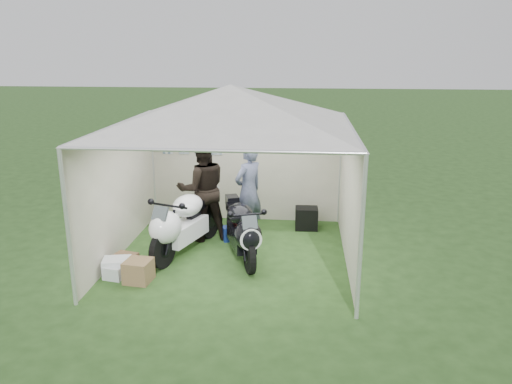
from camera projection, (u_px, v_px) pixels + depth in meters
ground at (232, 255)px, 8.94m from camera, size 80.00×80.00×0.00m
canopy_tent at (231, 110)px, 8.26m from camera, size 5.66×5.66×3.00m
motorcycle_white at (183, 222)px, 8.84m from camera, size 0.99×2.13×1.08m
motorcycle_black at (242, 229)px, 8.63m from camera, size 0.91×1.94×0.99m
paddock_stand at (232, 233)px, 9.60m from camera, size 0.43×0.34×0.28m
person_dark_jacket at (202, 189)px, 9.45m from camera, size 1.19×1.07×2.00m
person_blue_jacket at (248, 191)px, 9.66m from camera, size 0.76×0.79×1.83m
equipment_box at (306, 218)px, 10.18m from camera, size 0.46×0.38×0.45m
crate_0 at (117, 267)px, 8.10m from camera, size 0.49×0.42×0.29m
crate_1 at (138, 271)px, 7.88m from camera, size 0.44×0.44×0.36m
crate_2 at (115, 272)px, 7.99m from camera, size 0.33×0.29×0.21m
crate_3 at (126, 261)px, 8.38m from camera, size 0.43×0.35×0.25m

